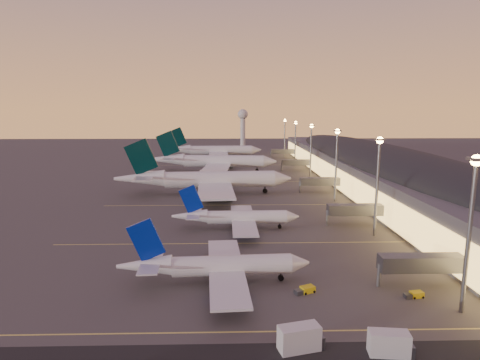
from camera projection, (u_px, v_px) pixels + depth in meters
name	position (u px, v px, depth m)	size (l,w,h in m)	color
ground	(237.00, 237.00, 103.94)	(700.00, 700.00, 0.00)	#403D3B
airliner_narrow_south	(215.00, 266.00, 75.92)	(36.58, 32.70, 13.07)	silver
airliner_narrow_north	(236.00, 217.00, 110.37)	(35.03, 31.18, 12.56)	silver
airliner_wide_near	(205.00, 180.00, 155.14)	(68.46, 62.42, 21.91)	silver
airliner_wide_mid	(213.00, 161.00, 210.43)	(67.64, 61.77, 21.64)	silver
airliner_wide_far	(212.00, 150.00, 266.84)	(65.64, 59.75, 21.02)	silver
terminal_building	(375.00, 164.00, 175.28)	(56.35, 255.00, 17.46)	#4F4F54
light_masts	(321.00, 146.00, 165.74)	(2.20, 217.20, 25.90)	slate
radar_tower	(243.00, 121.00, 356.26)	(9.00, 9.00, 32.50)	silver
lane_markings	(235.00, 202.00, 143.31)	(90.00, 180.36, 0.00)	#D8C659
baggage_tug_a	(305.00, 290.00, 72.32)	(4.08, 2.91, 1.14)	yellow
baggage_tug_b	(414.00, 295.00, 70.56)	(3.57, 1.89, 1.01)	yellow
catering_truck_a	(301.00, 338.00, 55.08)	(6.64, 3.81, 3.51)	silver
catering_truck_b	(391.00, 344.00, 53.91)	(6.05, 2.90, 3.28)	silver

